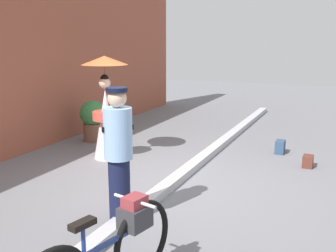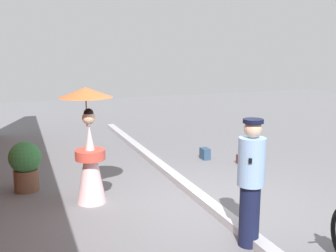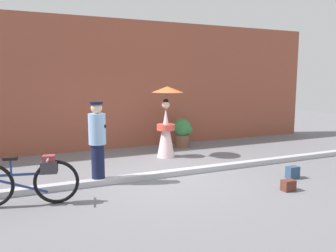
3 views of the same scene
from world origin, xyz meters
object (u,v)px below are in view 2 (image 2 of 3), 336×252
person_with_parasol (89,145)px  potted_plant_by_door (26,163)px  person_officer (251,180)px  backpack_spare (205,153)px  backpack_on_pavement (242,159)px

person_with_parasol → potted_plant_by_door: 1.46m
person_officer → backpack_spare: bearing=-18.6°
backpack_spare → person_with_parasol: bearing=119.5°
potted_plant_by_door → backpack_on_pavement: bearing=-89.8°
person_with_parasol → backpack_spare: size_ratio=7.38×
person_officer → backpack_on_pavement: (3.20, -1.89, -0.78)m
backpack_on_pavement → backpack_spare: bearing=41.0°
person_officer → person_with_parasol: size_ratio=0.87×
potted_plant_by_door → backpack_spare: size_ratio=3.48×
potted_plant_by_door → person_officer: bearing=-140.6°
person_with_parasol → backpack_spare: 3.48m
person_with_parasol → backpack_on_pavement: (0.99, -3.52, -0.87)m
backpack_spare → backpack_on_pavement: bearing=-139.0°
backpack_on_pavement → potted_plant_by_door: bearing=90.2°
person_officer → backpack_on_pavement: size_ratio=6.76×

